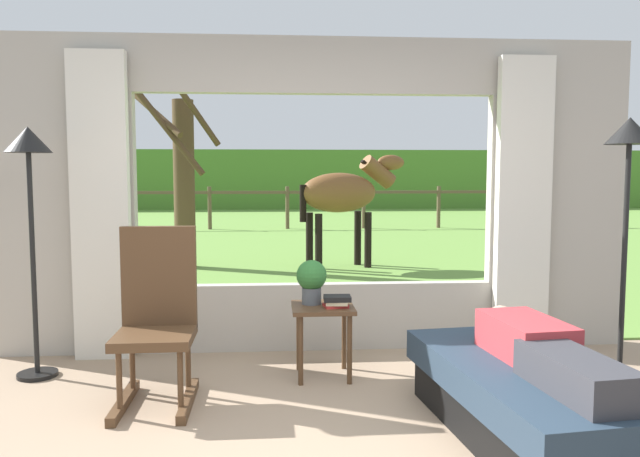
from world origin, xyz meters
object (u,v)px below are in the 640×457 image
Objects in this scene: recliner_sofa at (535,400)px; reclining_person at (540,349)px; book_stack at (337,301)px; floor_lamp_right at (628,170)px; potted_plant at (312,279)px; side_table at (323,318)px; pasture_tree at (183,178)px; floor_lamp_left at (29,176)px; rocking_chair at (157,317)px; horse at (344,194)px.

recliner_sofa is 1.25× the size of reclining_person.
floor_lamp_right reaches higher than book_stack.
reclining_person is 1.71m from potted_plant.
floor_lamp_right is (1.95, -0.25, 0.92)m from book_stack.
reclining_person is (0.00, -0.05, 0.30)m from recliner_sofa.
side_table is 5.58m from pasture_tree.
reclining_person is 7.04m from pasture_tree.
potted_plant is at bearing 126.27° from reclining_person.
reclining_person is at bearing -66.37° from pasture_tree.
pasture_tree is at bearing 124.28° from floor_lamp_right.
reclining_person reaches higher than side_table.
pasture_tree is (0.34, 5.06, -0.05)m from floor_lamp_left.
potted_plant is (-0.08, 0.06, 0.28)m from side_table.
reclining_person is at bearing -96.63° from recliner_sofa.
book_stack is at bearing 125.94° from recliner_sofa.
potted_plant is at bearing 23.27° from rocking_chair.
potted_plant reaches higher than side_table.
rocking_chair is at bearing 154.38° from recliner_sofa.
reclining_person is at bearing -18.42° from horse.
floor_lamp_right is at bearing -6.44° from floor_lamp_left.
book_stack is 0.07× the size of pasture_tree.
floor_lamp_right is at bearing -8.63° from side_table.
book_stack is at bearing 14.89° from rocking_chair.
recliner_sofa is 0.98× the size of floor_lamp_right.
side_table is 2.30m from floor_lamp_left.
floor_lamp_left is at bearing 150.25° from reclining_person.
potted_plant is at bearing 127.44° from recliner_sofa.
potted_plant is 0.18× the size of floor_lamp_left.
recliner_sofa is at bearing -139.41° from floor_lamp_right.
side_table is at bearing -4.25° from floor_lamp_left.
potted_plant is at bearing 143.13° from side_table.
floor_lamp_left is (-3.14, 1.34, 0.92)m from reclining_person.
floor_lamp_right is at bearing 0.95° from rocking_chair.
recliner_sofa is 5.60× the size of potted_plant.
rocking_chair is 5.76m from horse.
potted_plant is 0.18× the size of horse.
book_stack is 5.18m from horse.
floor_lamp_left reaches higher than potted_plant.
reclining_person is 1.61m from side_table.
reclining_person is 1.28× the size of rocking_chair.
horse is 0.63× the size of pasture_tree.
horse reaches higher than potted_plant.
floor_lamp_left is (-1.98, 0.09, 0.74)m from potted_plant.
rocking_chair is 0.61× the size of floor_lamp_right.
floor_lamp_left is 4.13m from floor_lamp_right.
side_table is at bearing -36.87° from potted_plant.
book_stack is (-0.99, 1.13, 0.04)m from reclining_person.
rocking_chair is at bearing 153.21° from reclining_person.
rocking_chair is 3.28m from floor_lamp_right.
horse is at bearing 86.72° from reclining_person.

